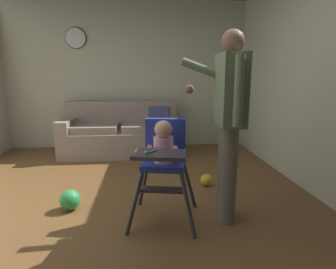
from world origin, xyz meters
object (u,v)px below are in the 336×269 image
object	(u,v)px
couch	(121,134)
adult_standing	(229,117)
high_chair	(164,152)
toy_ball_second	(207,180)
toy_ball	(70,200)
wall_clock	(76,38)

from	to	relation	value
couch	adult_standing	xyz separation A→B (m)	(1.10, -2.37, 0.60)
high_chair	toy_ball_second	xyz separation A→B (m)	(0.56, 0.76, -0.56)
high_chair	toy_ball	distance (m)	1.07
couch	high_chair	size ratio (longest dim) A/B	2.09
couch	toy_ball	size ratio (longest dim) A/B	9.68
couch	adult_standing	size ratio (longest dim) A/B	1.16
adult_standing	wall_clock	xyz separation A→B (m)	(-1.86, 2.85, 0.99)
toy_ball	toy_ball_second	world-z (taller)	toy_ball
couch	toy_ball_second	distance (m)	1.95
couch	wall_clock	size ratio (longest dim) A/B	5.35
toy_ball	toy_ball_second	xyz separation A→B (m)	(1.46, 0.49, -0.03)
high_chair	toy_ball_second	size ratio (longest dim) A/B	6.39
high_chair	adult_standing	xyz separation A→B (m)	(0.55, -0.03, 0.30)
toy_ball_second	high_chair	bearing A→B (deg)	-126.52
high_chair	adult_standing	size ratio (longest dim) A/B	0.56
toy_ball_second	wall_clock	world-z (taller)	wall_clock
toy_ball_second	wall_clock	bearing A→B (deg)	132.27
adult_standing	high_chair	bearing A→B (deg)	-0.32
adult_standing	toy_ball	bearing A→B (deg)	-8.82
wall_clock	couch	bearing A→B (deg)	-32.06
couch	toy_ball_second	world-z (taller)	couch
toy_ball	wall_clock	distance (m)	3.17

